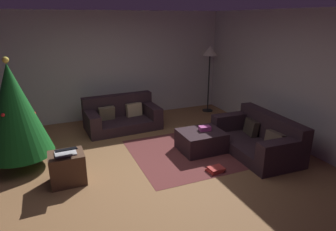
{
  "coord_description": "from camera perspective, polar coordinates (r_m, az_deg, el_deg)",
  "views": [
    {
      "loc": [
        -1.32,
        -4.08,
        2.45
      ],
      "look_at": [
        0.63,
        0.56,
        0.75
      ],
      "focal_mm": 31.37,
      "sensor_mm": 36.0,
      "label": 1
    }
  ],
  "objects": [
    {
      "name": "ground_plane",
      "position": [
        4.94,
        -4.35,
        -11.15
      ],
      "size": [
        6.4,
        6.4,
        0.0
      ],
      "primitive_type": "plane",
      "color": "brown"
    },
    {
      "name": "rear_partition",
      "position": [
        7.43,
        -12.47,
        9.29
      ],
      "size": [
        6.4,
        0.12,
        2.6
      ],
      "primitive_type": "cube",
      "color": "#BCB7B2",
      "rests_on": "ground_plane"
    },
    {
      "name": "corner_partition",
      "position": [
        6.15,
        24.41,
        6.21
      ],
      "size": [
        0.12,
        6.4,
        2.6
      ],
      "primitive_type": "cube",
      "color": "#B5B0AB",
      "rests_on": "ground_plane"
    },
    {
      "name": "couch_left",
      "position": [
        6.86,
        -9.07,
        -0.13
      ],
      "size": [
        1.68,
        1.0,
        0.72
      ],
      "rotation": [
        0.0,
        0.0,
        3.19
      ],
      "color": "#2D1E23",
      "rests_on": "ground_plane"
    },
    {
      "name": "couch_right",
      "position": [
        5.81,
        17.38,
        -4.26
      ],
      "size": [
        1.01,
        1.77,
        0.71
      ],
      "rotation": [
        0.0,
        0.0,
        1.53
      ],
      "color": "#2D1E23",
      "rests_on": "ground_plane"
    },
    {
      "name": "ottoman",
      "position": [
        5.68,
        6.43,
        -4.91
      ],
      "size": [
        0.82,
        0.69,
        0.39
      ],
      "primitive_type": "cube",
      "color": "#2D1E23",
      "rests_on": "ground_plane"
    },
    {
      "name": "gift_box",
      "position": [
        5.65,
        7.17,
        -2.49
      ],
      "size": [
        0.23,
        0.17,
        0.08
      ],
      "primitive_type": "cube",
      "rotation": [
        0.0,
        0.0,
        -0.12
      ],
      "color": "#B23F8C",
      "rests_on": "ottoman"
    },
    {
      "name": "tv_remote",
      "position": [
        5.69,
        7.4,
        -2.67
      ],
      "size": [
        0.07,
        0.17,
        0.02
      ],
      "primitive_type": "cube",
      "rotation": [
        0.0,
        0.0,
        -0.13
      ],
      "color": "black",
      "rests_on": "ottoman"
    },
    {
      "name": "christmas_tree",
      "position": [
        5.37,
        -27.7,
        0.91
      ],
      "size": [
        1.08,
        1.08,
        1.87
      ],
      "color": "brown",
      "rests_on": "ground_plane"
    },
    {
      "name": "side_table",
      "position": [
        4.83,
        -18.96,
        -9.62
      ],
      "size": [
        0.52,
        0.44,
        0.49
      ],
      "primitive_type": "cube",
      "color": "#4C3323",
      "rests_on": "ground_plane"
    },
    {
      "name": "laptop",
      "position": [
        4.65,
        -19.26,
        -6.68
      ],
      "size": [
        0.32,
        0.39,
        0.17
      ],
      "color": "silver",
      "rests_on": "side_table"
    },
    {
      "name": "book_stack",
      "position": [
        5.02,
        9.17,
        -10.34
      ],
      "size": [
        0.29,
        0.24,
        0.08
      ],
      "color": "#B7332D",
      "rests_on": "ground_plane"
    },
    {
      "name": "corner_lamp",
      "position": [
        7.81,
        8.14,
        11.38
      ],
      "size": [
        0.36,
        0.36,
        1.75
      ],
      "color": "black",
      "rests_on": "ground_plane"
    },
    {
      "name": "area_rug",
      "position": [
        5.75,
        6.37,
        -6.65
      ],
      "size": [
        2.6,
        2.0,
        0.01
      ],
      "primitive_type": "cube",
      "color": "brown",
      "rests_on": "ground_plane"
    }
  ]
}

